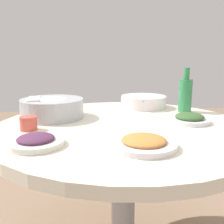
% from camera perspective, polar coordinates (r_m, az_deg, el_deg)
% --- Properties ---
extents(round_dining_table, '(1.20, 1.20, 0.76)m').
position_cam_1_polar(round_dining_table, '(1.23, 2.62, -6.87)').
color(round_dining_table, '#99999E').
rests_on(round_dining_table, ground).
extents(rice_bowl, '(0.32, 0.32, 0.11)m').
position_cam_1_polar(rice_bowl, '(1.36, -13.12, 0.90)').
color(rice_bowl, '#B2B5BA').
rests_on(rice_bowl, round_dining_table).
extents(soup_bowl, '(0.28, 0.30, 0.07)m').
position_cam_1_polar(soup_bowl, '(1.61, 6.99, 2.21)').
color(soup_bowl, white).
rests_on(soup_bowl, round_dining_table).
extents(dish_tofu_braise, '(0.23, 0.23, 0.04)m').
position_cam_1_polar(dish_tofu_braise, '(0.90, 7.08, -6.79)').
color(dish_tofu_braise, silver).
rests_on(dish_tofu_braise, round_dining_table).
extents(dish_greens, '(0.19, 0.19, 0.05)m').
position_cam_1_polar(dish_greens, '(1.28, 16.87, -1.45)').
color(dish_greens, silver).
rests_on(dish_greens, round_dining_table).
extents(dish_eggplant, '(0.20, 0.20, 0.04)m').
position_cam_1_polar(dish_eggplant, '(0.95, -16.51, -6.21)').
color(dish_eggplant, silver).
rests_on(dish_eggplant, round_dining_table).
extents(green_bottle, '(0.07, 0.07, 0.25)m').
position_cam_1_polar(green_bottle, '(1.51, 15.95, 3.81)').
color(green_bottle, '#30834A').
rests_on(green_bottle, round_dining_table).
extents(tea_cup_far, '(0.07, 0.07, 0.06)m').
position_cam_1_polar(tea_cup_far, '(1.16, -18.01, -2.40)').
color(tea_cup_far, '#C94C3E').
rests_on(tea_cup_far, round_dining_table).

